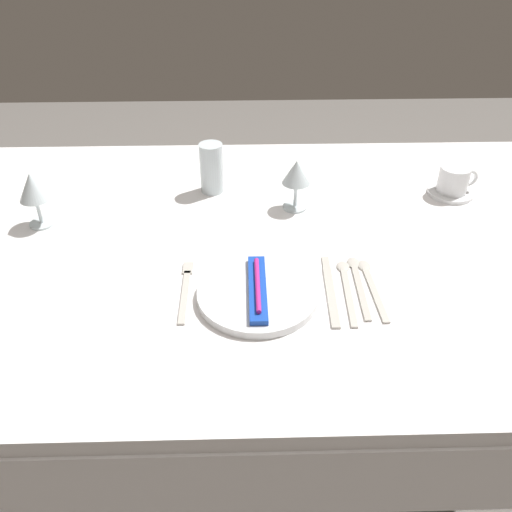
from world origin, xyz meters
name	(u,v)px	position (x,y,z in m)	size (l,w,h in m)	color
ground_plane	(259,434)	(0.00, 0.00, 0.00)	(6.00, 6.00, 0.00)	slate
dining_table	(260,269)	(0.00, 0.00, 0.66)	(1.80, 1.11, 0.74)	white
dinner_plate	(258,294)	(-0.01, -0.21, 0.75)	(0.25, 0.25, 0.02)	white
toothbrush_package	(258,288)	(-0.01, -0.21, 0.77)	(0.04, 0.21, 0.02)	blue
fork_outer	(185,288)	(-0.16, -0.18, 0.74)	(0.02, 0.20, 0.00)	beige
dinner_knife	(331,292)	(0.14, -0.20, 0.74)	(0.02, 0.23, 0.00)	beige
spoon_soup	(346,284)	(0.18, -0.17, 0.74)	(0.03, 0.22, 0.01)	beige
spoon_dessert	(358,279)	(0.21, -0.16, 0.74)	(0.03, 0.21, 0.01)	beige
spoon_tea	(370,282)	(0.23, -0.17, 0.74)	(0.03, 0.21, 0.01)	beige
saucer_left	(450,192)	(0.52, 0.21, 0.74)	(0.12, 0.12, 0.01)	white
coffee_cup_left	(454,179)	(0.53, 0.21, 0.79)	(0.10, 0.08, 0.07)	white
wine_glass_centre	(296,175)	(0.10, 0.15, 0.84)	(0.07, 0.07, 0.13)	silver
wine_glass_left	(33,189)	(-0.54, 0.09, 0.84)	(0.07, 0.07, 0.14)	silver
drink_tumbler	(212,171)	(-0.12, 0.25, 0.80)	(0.06, 0.06, 0.14)	silver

